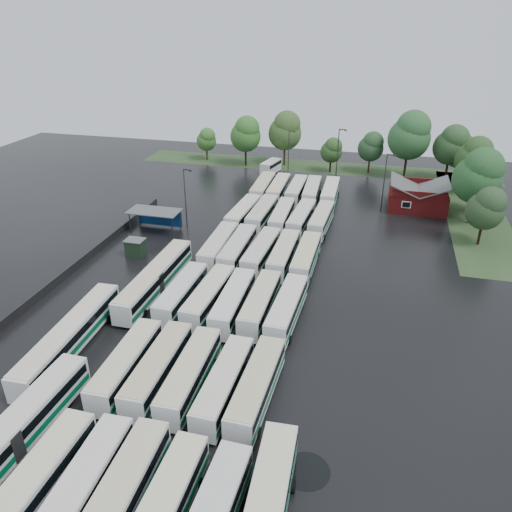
# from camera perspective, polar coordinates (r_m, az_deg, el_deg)

# --- Properties ---
(ground) EXTENTS (160.00, 160.00, 0.00)m
(ground) POSITION_cam_1_polar(r_m,az_deg,el_deg) (58.92, -4.81, -7.01)
(ground) COLOR black
(ground) RESTS_ON ground
(brick_building) EXTENTS (10.07, 8.60, 5.39)m
(brick_building) POSITION_cam_1_polar(r_m,az_deg,el_deg) (94.36, 17.96, 6.25)
(brick_building) COLOR maroon
(brick_building) RESTS_ON ground
(wash_shed) EXTENTS (8.20, 4.20, 3.58)m
(wash_shed) POSITION_cam_1_polar(r_m,az_deg,el_deg) (81.77, -11.41, 4.82)
(wash_shed) COLOR #2D2D30
(wash_shed) RESTS_ON ground
(utility_hut) EXTENTS (2.70, 2.20, 2.62)m
(utility_hut) POSITION_cam_1_polar(r_m,az_deg,el_deg) (74.31, -13.61, 0.93)
(utility_hut) COLOR black
(utility_hut) RESTS_ON ground
(grass_strip_north) EXTENTS (80.00, 10.00, 0.01)m
(grass_strip_north) POSITION_cam_1_polar(r_m,az_deg,el_deg) (116.62, 6.54, 10.13)
(grass_strip_north) COLOR #2A4120
(grass_strip_north) RESTS_ON ground
(grass_strip_east) EXTENTS (10.00, 50.00, 0.01)m
(grass_strip_east) POSITION_cam_1_polar(r_m,az_deg,el_deg) (96.28, 23.73, 4.48)
(grass_strip_east) COLOR #2A4120
(grass_strip_east) RESTS_ON ground
(west_fence) EXTENTS (0.10, 50.00, 1.20)m
(west_fence) POSITION_cam_1_polar(r_m,az_deg,el_deg) (74.02, -19.28, -0.59)
(west_fence) COLOR #2D2D30
(west_fence) RESTS_ON ground
(bus_r0c0) EXTENTS (2.69, 12.07, 3.35)m
(bus_r0c0) POSITION_cam_1_polar(r_m,az_deg,el_deg) (42.29, -23.80, -22.73)
(bus_r0c0) COLOR silver
(bus_r0c0) RESTS_ON ground
(bus_r0c1) EXTENTS (2.93, 11.96, 3.31)m
(bus_r0c1) POSITION_cam_1_polar(r_m,az_deg,el_deg) (40.89, -19.22, -23.90)
(bus_r0c1) COLOR silver
(bus_r0c1) RESTS_ON ground
(bus_r0c2) EXTENTS (2.91, 12.24, 3.39)m
(bus_r0c2) POSITION_cam_1_polar(r_m,az_deg,el_deg) (39.68, -15.20, -25.08)
(bus_r0c2) COLOR silver
(bus_r0c2) RESTS_ON ground
(bus_r0c3) EXTENTS (2.56, 11.74, 3.26)m
(bus_r0c3) POSITION_cam_1_polar(r_m,az_deg,el_deg) (38.49, -10.60, -26.80)
(bus_r0c3) COLOR silver
(bus_r0c3) RESTS_ON ground
(bus_r1c0) EXTENTS (2.80, 11.85, 3.28)m
(bus_r1c0) POSITION_cam_1_polar(r_m,az_deg,el_deg) (50.43, -14.58, -11.90)
(bus_r1c0) COLOR silver
(bus_r1c0) RESTS_ON ground
(bus_r1c1) EXTENTS (2.73, 11.97, 3.32)m
(bus_r1c1) POSITION_cam_1_polar(r_m,az_deg,el_deg) (49.26, -11.11, -12.49)
(bus_r1c1) COLOR silver
(bus_r1c1) RESTS_ON ground
(bus_r1c2) EXTENTS (2.74, 11.83, 3.28)m
(bus_r1c2) POSITION_cam_1_polar(r_m,az_deg,el_deg) (48.11, -7.57, -13.30)
(bus_r1c2) COLOR silver
(bus_r1c2) RESTS_ON ground
(bus_r1c3) EXTENTS (2.63, 11.57, 3.21)m
(bus_r1c3) POSITION_cam_1_polar(r_m,az_deg,el_deg) (46.87, -3.68, -14.41)
(bus_r1c3) COLOR silver
(bus_r1c3) RESTS_ON ground
(bus_r1c4) EXTENTS (2.82, 12.01, 3.33)m
(bus_r1c4) POSITION_cam_1_polar(r_m,az_deg,el_deg) (46.36, 0.08, -14.77)
(bus_r1c4) COLOR silver
(bus_r1c4) RESTS_ON ground
(bus_r2c0) EXTENTS (2.64, 11.59, 3.22)m
(bus_r2c0) POSITION_cam_1_polar(r_m,az_deg,el_deg) (60.59, -8.51, -4.24)
(bus_r2c0) COLOR silver
(bus_r2c0) RESTS_ON ground
(bus_r2c1) EXTENTS (2.98, 11.89, 3.28)m
(bus_r2c1) POSITION_cam_1_polar(r_m,az_deg,el_deg) (59.44, -5.42, -4.65)
(bus_r2c1) COLOR silver
(bus_r2c1) RESTS_ON ground
(bus_r2c2) EXTENTS (2.74, 11.91, 3.30)m
(bus_r2c2) POSITION_cam_1_polar(r_m,az_deg,el_deg) (58.19, -2.65, -5.28)
(bus_r2c2) COLOR silver
(bus_r2c2) RESTS_ON ground
(bus_r2c3) EXTENTS (2.53, 11.76, 3.27)m
(bus_r2c3) POSITION_cam_1_polar(r_m,az_deg,el_deg) (57.89, 0.47, -5.46)
(bus_r2c3) COLOR silver
(bus_r2c3) RESTS_ON ground
(bus_r2c4) EXTENTS (2.88, 11.95, 3.31)m
(bus_r2c4) POSITION_cam_1_polar(r_m,az_deg,el_deg) (56.99, 3.53, -6.05)
(bus_r2c4) COLOR silver
(bus_r2c4) RESTS_ON ground
(bus_r3c0) EXTENTS (2.81, 12.12, 3.36)m
(bus_r3c0) POSITION_cam_1_polar(r_m,az_deg,el_deg) (71.54, -4.30, 1.09)
(bus_r3c0) COLOR silver
(bus_r3c0) RESTS_ON ground
(bus_r3c1) EXTENTS (2.61, 12.06, 3.35)m
(bus_r3c1) POSITION_cam_1_polar(r_m,az_deg,el_deg) (70.56, -2.11, 0.77)
(bus_r3c1) COLOR silver
(bus_r3c1) RESTS_ON ground
(bus_r3c2) EXTENTS (3.04, 12.05, 3.33)m
(bus_r3c2) POSITION_cam_1_polar(r_m,az_deg,el_deg) (69.69, 0.60, 0.43)
(bus_r3c2) COLOR silver
(bus_r3c2) RESTS_ON ground
(bus_r3c3) EXTENTS (2.52, 11.75, 3.27)m
(bus_r3c3) POSITION_cam_1_polar(r_m,az_deg,el_deg) (69.17, 3.17, 0.15)
(bus_r3c3) COLOR silver
(bus_r3c3) RESTS_ON ground
(bus_r3c4) EXTENTS (2.56, 11.88, 3.30)m
(bus_r3c4) POSITION_cam_1_polar(r_m,az_deg,el_deg) (68.53, 5.72, -0.20)
(bus_r3c4) COLOR silver
(bus_r3c4) RESTS_ON ground
(bus_r4c0) EXTENTS (3.15, 12.10, 3.34)m
(bus_r4c0) POSITION_cam_1_polar(r_m,az_deg,el_deg) (83.12, -1.47, 4.86)
(bus_r4c0) COLOR silver
(bus_r4c0) RESTS_ON ground
(bus_r4c1) EXTENTS (2.86, 12.12, 3.36)m
(bus_r4c1) POSITION_cam_1_polar(r_m,az_deg,el_deg) (82.85, 0.71, 4.80)
(bus_r4c1) COLOR silver
(bus_r4c1) RESTS_ON ground
(bus_r4c2) EXTENTS (2.71, 11.62, 3.22)m
(bus_r4c2) POSITION_cam_1_polar(r_m,az_deg,el_deg) (82.15, 2.96, 4.51)
(bus_r4c2) COLOR silver
(bus_r4c2) RESTS_ON ground
(bus_r4c3) EXTENTS (3.08, 11.88, 3.27)m
(bus_r4c3) POSITION_cam_1_polar(r_m,az_deg,el_deg) (81.64, 5.21, 4.32)
(bus_r4c3) COLOR silver
(bus_r4c3) RESTS_ON ground
(bus_r4c4) EXTENTS (2.93, 11.66, 3.22)m
(bus_r4c4) POSITION_cam_1_polar(r_m,az_deg,el_deg) (81.40, 7.45, 4.11)
(bus_r4c4) COLOR silver
(bus_r4c4) RESTS_ON ground
(bus_r5c0) EXTENTS (2.93, 12.22, 3.38)m
(bus_r5c0) POSITION_cam_1_polar(r_m,az_deg,el_deg) (95.53, 0.79, 7.79)
(bus_r5c0) COLOR silver
(bus_r5c0) RESTS_ON ground
(bus_r5c1) EXTENTS (2.75, 11.93, 3.31)m
(bus_r5c1) POSITION_cam_1_polar(r_m,az_deg,el_deg) (95.10, 2.59, 7.65)
(bus_r5c1) COLOR silver
(bus_r5c1) RESTS_ON ground
(bus_r5c2) EXTENTS (2.56, 11.60, 3.22)m
(bus_r5c2) POSITION_cam_1_polar(r_m,az_deg,el_deg) (94.63, 4.63, 7.47)
(bus_r5c2) COLOR silver
(bus_r5c2) RESTS_ON ground
(bus_r5c3) EXTENTS (3.08, 11.95, 3.30)m
(bus_r5c3) POSITION_cam_1_polar(r_m,az_deg,el_deg) (94.10, 6.39, 7.30)
(bus_r5c3) COLOR silver
(bus_r5c3) RESTS_ON ground
(bus_r5c4) EXTENTS (2.80, 12.01, 3.33)m
(bus_r5c4) POSITION_cam_1_polar(r_m,az_deg,el_deg) (93.79, 8.47, 7.12)
(bus_r5c4) COLOR silver
(bus_r5c4) RESTS_ON ground
(artic_bus_west_a) EXTENTS (2.95, 17.79, 3.29)m
(artic_bus_west_a) POSITION_cam_1_polar(r_m,az_deg,el_deg) (46.53, -26.04, -17.95)
(artic_bus_west_a) COLOR silver
(artic_bus_west_a) RESTS_ON ground
(artic_bus_west_b) EXTENTS (2.74, 18.06, 3.35)m
(artic_bus_west_b) POSITION_cam_1_polar(r_m,az_deg,el_deg) (64.20, -11.42, -2.53)
(artic_bus_west_b) COLOR silver
(artic_bus_west_b) RESTS_ON ground
(artic_bus_west_c) EXTENTS (3.17, 17.79, 3.29)m
(artic_bus_west_c) POSITION_cam_1_polar(r_m,az_deg,el_deg) (55.93, -20.50, -8.60)
(artic_bus_west_c) COLOR silver
(artic_bus_west_c) RESTS_ON ground
(minibus) EXTENTS (3.63, 6.62, 2.74)m
(minibus) POSITION_cam_1_polar(r_m,az_deg,el_deg) (110.52, 1.71, 10.19)
(minibus) COLOR white
(minibus) RESTS_ON ground
(tree_north_0) EXTENTS (4.63, 4.63, 7.66)m
(tree_north_0) POSITION_cam_1_polar(r_m,az_deg,el_deg) (120.56, -5.66, 13.13)
(tree_north_0) COLOR #3B2717
(tree_north_0) RESTS_ON ground
(tree_north_1) EXTENTS (6.86, 6.86, 11.36)m
(tree_north_1) POSITION_cam_1_polar(r_m,az_deg,el_deg) (114.77, -1.15, 13.80)
(tree_north_1) COLOR black
(tree_north_1) RESTS_ON ground
(tree_north_2) EXTENTS (7.46, 7.46, 12.35)m
(tree_north_2) POSITION_cam_1_polar(r_m,az_deg,el_deg) (115.27, 3.41, 14.14)
(tree_north_2) COLOR #372618
(tree_north_2) RESTS_ON ground
(tree_north_3) EXTENTS (4.69, 4.69, 7.76)m
(tree_north_3) POSITION_cam_1_polar(r_m,az_deg,el_deg) (111.33, 8.68, 11.89)
(tree_north_3) COLOR black
(tree_north_3) RESTS_ON ground
(tree_north_4) EXTENTS (5.50, 5.50, 9.11)m
(tree_north_4) POSITION_cam_1_polar(r_m,az_deg,el_deg) (112.41, 13.05, 12.11)
(tree_north_4) COLOR #331F12
(tree_north_4) RESTS_ON ground
(tree_north_5) EXTENTS (8.63, 8.63, 14.30)m
(tree_north_5) POSITION_cam_1_polar(r_m,az_deg,el_deg) (109.77, 17.24, 13.09)
(tree_north_5) COLOR black
(tree_north_5) RESTS_ON ground
(tree_north_6) EXTENTS (7.06, 7.06, 11.70)m
(tree_north_6) POSITION_cam_1_polar(r_m,az_deg,el_deg) (111.55, 21.50, 11.76)
(tree_north_6) COLOR black
(tree_north_6) RESTS_ON ground
(tree_east_0) EXTENTS (5.63, 5.63, 9.32)m
(tree_east_0) POSITION_cam_1_polar(r_m,az_deg,el_deg) (81.40, 24.87, 5.00)
(tree_east_0) COLOR black
(tree_east_0) RESTS_ON ground
(tree_east_1) EXTENTS (7.83, 7.83, 12.96)m
(tree_east_1) POSITION_cam_1_polar(r_m,az_deg,el_deg) (88.75, 24.15, 8.40)
(tree_east_1) COLOR #3B291E
(tree_east_1) RESTS_ON ground
(tree_east_2) EXTENTS (6.51, 6.51, 10.77)m
(tree_east_2) POSITION_cam_1_polar(r_m,az_deg,el_deg) (94.47, 24.43, 8.44)
(tree_east_2) COLOR #36291D
(tree_east_2) RESTS_ON ground
(tree_east_3) EXTENTS (6.82, 6.82, 11.29)m
(tree_east_3) POSITION_cam_1_polar(r_m,az_deg,el_deg) (104.60, 23.72, 10.34)
(tree_east_3) COLOR #2F1E15
(tree_east_3) RESTS_ON ground
(tree_east_4) EXTENTS (5.93, 5.93, 9.82)m
(tree_east_4) POSITION_cam_1_polar(r_m,az_deg,el_deg) (112.09, 22.36, 11.03)
(tree_east_4) COLOR black
(tree_east_4) RESTS_ON ground
(lamp_post_ne) EXTENTS (1.60, 0.31, 10.36)m
(lamp_post_ne) POSITION_cam_1_polar(r_m,az_deg,el_deg) (90.05, 14.56, 8.55)
(lamp_post_ne) COLOR #2D2D30
(lamp_post_ne) RESTS_ON ground
(lamp_post_nw) EXTENTS (1.54, 0.30, 9.98)m
(lamp_post_nw) POSITION_cam_1_polar(r_m,az_deg,el_deg) (80.95, -8.02, 6.99)
(lamp_post_nw) COLOR #2D2D30
(lamp_post_nw) RESTS_ON ground
(lamp_post_back_w) EXTENTS (1.50, 0.29, 9.73)m
(lamp_post_back_w) POSITION_cam_1_polar(r_m,az_deg,el_deg) (107.61, 3.82, 11.98)
(lamp_post_back_w) COLOR #2D2D30
(lamp_post_back_w) RESTS_ON ground
(lamp_post_back_e) EXTENTS (1.65, 0.32, 10.72)m
(lamp_post_back_e) POSITION_cam_1_polar(r_m,az_deg,el_deg) (105.76, 9.40, 11.76)
(lamp_post_back_e) COLOR #2D2D30
(lamp_post_back_e) RESTS_ON ground
(puddle_0) EXTENTS (4.09, 4.09, 0.01)m
(puddle_0) POSITION_cam_1_polar(r_m,az_deg,el_deg) (46.61, -19.77, -19.56)
(puddle_0) COLOR black
(puddle_0) RESTS_ON ground
(puddle_1) EXTENTS (4.36, 4.36, 0.01)m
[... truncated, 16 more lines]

